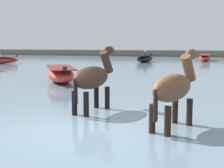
# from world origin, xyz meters

# --- Properties ---
(ground_plane) EXTENTS (120.00, 120.00, 0.00)m
(ground_plane) POSITION_xyz_m (0.00, 0.00, 0.00)
(ground_plane) COLOR #756B56
(water_surface) EXTENTS (90.00, 90.00, 0.36)m
(water_surface) POSITION_xyz_m (0.00, 10.00, 0.18)
(water_surface) COLOR slate
(water_surface) RESTS_ON ground
(horse_lead_bay) EXTENTS (1.02, 1.75, 1.94)m
(horse_lead_bay) POSITION_xyz_m (1.79, 0.68, 1.15)
(horse_lead_bay) COLOR brown
(horse_lead_bay) RESTS_ON ground
(horse_trailing_dark_bay) EXTENTS (0.83, 1.82, 1.98)m
(horse_trailing_dark_bay) POSITION_xyz_m (-0.24, 1.78, 1.17)
(horse_trailing_dark_bay) COLOR #382319
(horse_trailing_dark_bay) RESTS_ON ground
(boat_near_port) EXTENTS (2.59, 3.44, 0.79)m
(boat_near_port) POSITION_xyz_m (-3.41, 7.12, 0.69)
(boat_near_port) COLOR #BC382D
(boat_near_port) RESTS_ON water_surface
(boat_far_offshore) EXTENTS (1.65, 3.05, 1.05)m
(boat_far_offshore) POSITION_xyz_m (-1.79, 21.97, 0.65)
(boat_far_offshore) COLOR black
(boat_far_offshore) RESTS_ON water_surface
(boat_near_starboard) EXTENTS (1.22, 3.35, 0.59)m
(boat_near_starboard) POSITION_xyz_m (3.46, 25.05, 0.66)
(boat_near_starboard) COLOR #BC382D
(boat_near_starboard) RESTS_ON water_surface
(far_shoreline) EXTENTS (80.00, 2.40, 1.13)m
(far_shoreline) POSITION_xyz_m (0.00, 34.72, 0.57)
(far_shoreline) COLOR #605B4C
(far_shoreline) RESTS_ON ground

